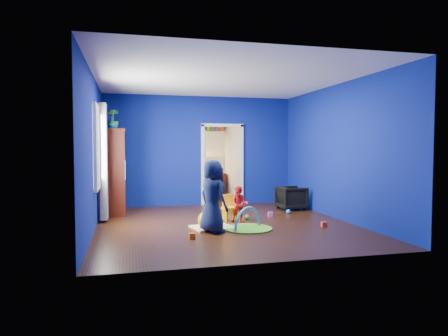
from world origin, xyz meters
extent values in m
cube|color=black|center=(0.00, 0.00, 0.00)|extent=(5.00, 5.50, 0.01)
cube|color=white|center=(0.00, 0.00, 2.90)|extent=(5.00, 5.50, 0.01)
cube|color=navy|center=(0.00, 2.75, 1.45)|extent=(5.00, 0.02, 2.90)
cube|color=navy|center=(0.00, -2.75, 1.45)|extent=(5.00, 0.02, 2.90)
cube|color=navy|center=(-2.50, 0.00, 1.45)|extent=(0.02, 5.50, 2.90)
cube|color=navy|center=(2.50, 0.00, 1.45)|extent=(0.02, 5.50, 2.90)
imported|color=black|center=(2.06, 1.44, 0.29)|extent=(0.67, 0.65, 0.58)
imported|color=black|center=(-0.32, -0.21, 0.62)|extent=(0.47, 0.54, 1.24)
imported|color=#10183B|center=(-0.39, -0.70, 0.66)|extent=(0.67, 0.77, 1.32)
imported|color=red|center=(0.34, 0.13, 0.37)|extent=(0.45, 0.40, 0.75)
imported|color=#0C5E67|center=(-2.22, 1.56, 2.05)|extent=(0.23, 0.23, 0.19)
imported|color=#2E7F2F|center=(-2.22, 2.08, 2.21)|extent=(0.28, 0.28, 0.49)
cube|color=#42150B|center=(-2.22, 1.86, 0.98)|extent=(0.58, 1.14, 1.96)
cube|color=silver|center=(-2.18, 1.86, 1.02)|extent=(0.46, 0.70, 0.54)
cube|color=#F2E07A|center=(-0.32, -0.31, 0.01)|extent=(0.85, 0.74, 0.03)
sphere|color=yellow|center=(-0.44, -0.45, 0.18)|extent=(0.36, 0.36, 0.36)
cube|color=yellow|center=(0.19, 0.33, 0.25)|extent=(0.34, 0.34, 0.50)
cylinder|color=green|center=(0.31, -0.57, 0.01)|extent=(0.93, 0.93, 0.02)
torus|color=#3F8CD8|center=(0.31, -0.57, 0.02)|extent=(0.68, 0.55, 0.83)
cube|color=white|center=(-2.48, 0.35, 1.55)|extent=(0.03, 0.95, 1.55)
cube|color=slate|center=(-2.37, 0.90, 1.25)|extent=(0.14, 0.42, 2.40)
cube|color=white|center=(0.60, 2.75, 1.05)|extent=(1.16, 0.10, 2.10)
cube|color=#3D140A|center=(0.60, 4.26, 0.38)|extent=(0.88, 0.44, 0.75)
cube|color=black|center=(0.60, 4.38, 0.95)|extent=(0.40, 0.05, 0.32)
sphere|color=#FFD88C|center=(0.32, 4.32, 0.93)|extent=(0.14, 0.14, 0.14)
cube|color=black|center=(0.60, 3.30, 0.46)|extent=(0.40, 0.40, 0.92)
cube|color=white|center=(0.60, 4.37, 2.02)|extent=(0.88, 0.24, 0.04)
cube|color=#EB4527|center=(1.82, -0.72, 0.05)|extent=(0.10, 0.08, 0.10)
sphere|color=blue|center=(1.74, 0.86, 0.06)|extent=(0.11, 0.11, 0.11)
cube|color=#F3570C|center=(-0.84, -1.13, 0.05)|extent=(0.10, 0.08, 0.10)
sphere|color=green|center=(0.59, 0.40, 0.06)|extent=(0.11, 0.11, 0.11)
cube|color=#DB52CF|center=(1.21, 0.62, 0.05)|extent=(0.10, 0.08, 0.10)
camera|label=1|loc=(-1.88, -7.73, 1.55)|focal=32.00mm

